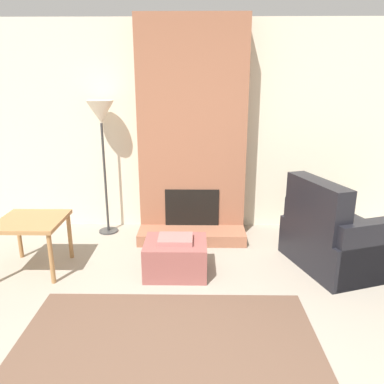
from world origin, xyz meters
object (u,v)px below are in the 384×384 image
object	(u,v)px
armchair	(333,239)
floor_lamp_left	(101,119)
side_table	(31,226)
ottoman	(176,257)

from	to	relation	value
armchair	floor_lamp_left	bearing A→B (deg)	52.70
armchair	side_table	distance (m)	3.09
armchair	side_table	xyz separation A→B (m)	(-3.08, -0.12, 0.18)
armchair	side_table	size ratio (longest dim) A/B	1.88
armchair	side_table	world-z (taller)	armchair
armchair	floor_lamp_left	size ratio (longest dim) A/B	0.72
ottoman	armchair	bearing A→B (deg)	6.41
ottoman	armchair	xyz separation A→B (m)	(1.63, 0.18, 0.12)
ottoman	side_table	distance (m)	1.48
ottoman	side_table	xyz separation A→B (m)	(-1.45, 0.06, 0.30)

